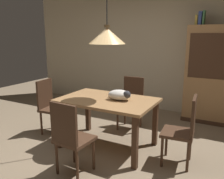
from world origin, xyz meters
name	(u,v)px	position (x,y,z in m)	size (l,w,h in m)	color
ground	(90,157)	(0.00, 0.00, 0.00)	(10.00, 10.00, 0.00)	#847056
back_wall	(155,45)	(0.00, 2.65, 1.45)	(6.40, 0.10, 2.90)	beige
dining_table	(107,106)	(0.05, 0.42, 0.65)	(1.40, 0.90, 0.75)	#A87A4C
chair_near_front	(70,136)	(0.05, -0.46, 0.51)	(0.42, 0.42, 0.93)	#472D1E
chair_far_back	(131,100)	(0.05, 1.30, 0.51)	(0.41, 0.41, 0.93)	#472D1E
chair_left_side	(50,104)	(-1.08, 0.41, 0.51)	(0.44, 0.44, 0.93)	#472D1E
chair_right_side	(184,128)	(1.18, 0.43, 0.51)	(0.44, 0.44, 0.93)	#472D1E
cat_sleeping	(120,95)	(0.24, 0.46, 0.83)	(0.39, 0.26, 0.16)	silver
pendant_lamp	(107,36)	(0.05, 0.42, 1.66)	(0.52, 0.52, 1.30)	#E5B775
hutch_bookcase	(216,77)	(1.34, 2.32, 0.89)	(1.12, 0.45, 1.85)	#A87A4C
book_yellow_short	(197,20)	(0.91, 2.32, 1.94)	(0.04, 0.20, 0.18)	gold
book_blue_wide	(201,18)	(0.97, 2.32, 1.97)	(0.06, 0.24, 0.24)	#384C93
book_green_slim	(204,18)	(1.03, 2.32, 1.98)	(0.03, 0.20, 0.26)	#427A4C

